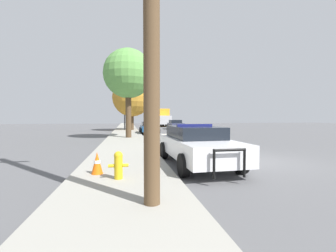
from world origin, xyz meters
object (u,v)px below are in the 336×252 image
fire_hydrant (118,164)px  traffic_light (138,105)px  traffic_cone (97,163)px  tree_sidewalk_mid (132,97)px  car_background_distant (158,122)px  box_truck (161,117)px  police_car (196,144)px  car_background_oncoming (175,124)px  car_background_midblock (149,127)px  tree_sidewalk_near (128,74)px

fire_hydrant → traffic_light: (1.76, 24.30, 2.92)m
fire_hydrant → traffic_cone: size_ratio=1.16×
traffic_cone → tree_sidewalk_mid: bearing=86.2°
car_background_distant → box_truck: (0.43, -1.76, 1.04)m
traffic_light → tree_sidewalk_mid: (-0.90, -1.00, 0.87)m
traffic_light → car_background_distant: bearing=72.4°
police_car → car_background_oncoming: bearing=-102.2°
car_background_midblock → car_background_oncoming: 9.87m
traffic_light → tree_sidewalk_near: 12.11m
fire_hydrant → box_truck: box_truck is taller
car_background_oncoming → fire_hydrant: bearing=74.8°
car_background_distant → traffic_cone: 39.04m
police_car → tree_sidewalk_near: (-2.41, 10.49, 4.48)m
tree_sidewalk_mid → tree_sidewalk_near: bearing=-92.7°
car_background_midblock → traffic_cone: car_background_midblock is taller
car_background_oncoming → box_truck: (-0.38, 11.15, 1.05)m
car_background_oncoming → tree_sidewalk_near: 16.02m
fire_hydrant → car_background_distant: size_ratio=0.19×
tree_sidewalk_mid → police_car: bearing=-84.9°
tree_sidewalk_mid → fire_hydrant: bearing=-92.1°
car_background_midblock → car_background_distant: (3.91, 21.58, 0.04)m
box_truck → tree_sidewalk_mid: 15.44m
fire_hydrant → tree_sidewalk_mid: bearing=87.9°
car_background_distant → car_background_oncoming: bearing=-88.0°
fire_hydrant → box_truck: size_ratio=0.09×
car_background_distant → police_car: bearing=-97.2°
box_truck → car_background_midblock: bearing=77.9°
fire_hydrant → car_background_distant: 39.59m
tree_sidewalk_mid → car_background_distant: bearing=70.5°
car_background_distant → tree_sidewalk_mid: size_ratio=0.60×
traffic_light → fire_hydrant: bearing=-94.1°
car_background_oncoming → tree_sidewalk_mid: size_ratio=0.61×
traffic_cone → car_background_oncoming: bearing=72.8°
police_car → tree_sidewalk_mid: 21.75m
fire_hydrant → box_truck: bearing=79.6°
box_truck → traffic_cone: (-7.51, -36.63, -1.33)m
car_background_midblock → car_background_oncoming: size_ratio=0.99×
police_car → car_background_distant: 37.32m
box_truck → police_car: bearing=83.6°
police_car → car_background_midblock: (-0.23, 15.56, -0.08)m
car_background_distant → tree_sidewalk_mid: (-5.58, -15.76, 3.58)m
car_background_midblock → traffic_cone: 17.11m
car_background_distant → tree_sidewalk_near: bearing=-104.4°
police_car → tree_sidewalk_mid: bearing=-86.6°
box_truck → car_background_distant: bearing=-75.9°
tree_sidewalk_mid → traffic_light: bearing=48.2°
fire_hydrant → tree_sidewalk_near: tree_sidewalk_near is taller
car_background_midblock → tree_sidewalk_near: 7.15m
tree_sidewalk_mid → car_background_midblock: bearing=-74.0°
car_background_midblock → box_truck: (4.34, 19.82, 1.08)m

